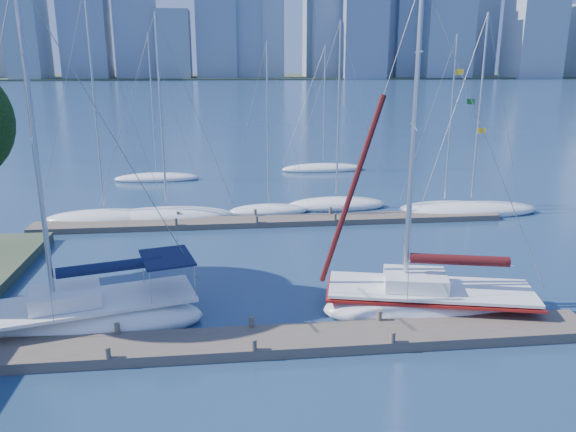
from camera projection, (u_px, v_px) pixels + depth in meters
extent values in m
plane|color=#162F49|center=(253.00, 347.00, 20.71)|extent=(700.00, 700.00, 0.00)
cube|color=brown|center=(253.00, 343.00, 20.65)|extent=(26.00, 2.00, 0.40)
cube|color=brown|center=(272.00, 221.00, 36.18)|extent=(30.00, 1.80, 0.36)
cube|color=#38472D|center=(226.00, 77.00, 326.94)|extent=(800.00, 100.00, 1.50)
ellipsoid|color=white|center=(86.00, 320.00, 22.27)|extent=(9.68, 5.25, 1.62)
cube|color=white|center=(84.00, 303.00, 22.06)|extent=(8.97, 4.85, 0.13)
cube|color=white|center=(65.00, 296.00, 21.74)|extent=(3.00, 2.55, 0.59)
cylinder|color=silver|center=(36.00, 152.00, 20.06)|extent=(0.19, 0.19, 11.97)
cylinder|color=silver|center=(111.00, 270.00, 22.11)|extent=(4.25, 1.21, 0.11)
cylinder|color=black|center=(110.00, 267.00, 22.08)|extent=(4.00, 1.43, 0.43)
cube|color=black|center=(167.00, 258.00, 22.81)|extent=(2.53, 2.97, 0.09)
ellipsoid|color=white|center=(429.00, 305.00, 23.65)|extent=(9.50, 4.96, 1.59)
cube|color=white|center=(430.00, 289.00, 23.45)|extent=(8.80, 4.58, 0.13)
cube|color=white|center=(415.00, 280.00, 23.42)|extent=(2.92, 2.46, 0.58)
cylinder|color=silver|center=(413.00, 142.00, 21.91)|extent=(0.19, 0.19, 12.13)
cylinder|color=silver|center=(459.00, 262.00, 22.99)|extent=(4.20, 1.08, 0.11)
cylinder|color=#3E0D0D|center=(459.00, 260.00, 22.96)|extent=(3.94, 1.32, 0.42)
cube|color=maroon|center=(430.00, 293.00, 23.49)|extent=(9.01, 4.74, 0.11)
ellipsoid|color=white|center=(105.00, 219.00, 36.62)|extent=(8.00, 5.30, 1.20)
cylinder|color=silver|center=(95.00, 102.00, 34.59)|extent=(0.13, 0.13, 13.27)
ellipsoid|color=white|center=(167.00, 216.00, 37.07)|extent=(8.93, 3.17, 1.25)
cylinder|color=silver|center=(161.00, 112.00, 35.22)|extent=(0.14, 0.14, 11.86)
ellipsoid|color=white|center=(268.00, 211.00, 38.67)|extent=(5.66, 2.80, 0.94)
cylinder|color=silver|center=(268.00, 124.00, 37.07)|extent=(0.10, 0.10, 10.51)
ellipsoid|color=white|center=(336.00, 205.00, 40.01)|extent=(7.44, 3.72, 1.16)
cylinder|color=silver|center=(339.00, 110.00, 38.21)|extent=(0.13, 0.13, 11.67)
ellipsoid|color=white|center=(444.00, 208.00, 39.43)|extent=(6.40, 1.96, 0.95)
cylinder|color=silver|center=(451.00, 119.00, 37.76)|extent=(0.10, 0.10, 10.97)
ellipsoid|color=white|center=(470.00, 211.00, 38.45)|extent=(9.71, 6.27, 1.25)
cylinder|color=silver|center=(480.00, 109.00, 36.59)|extent=(0.14, 0.14, 11.95)
ellipsoid|color=white|center=(157.00, 178.00, 49.13)|extent=(7.54, 4.35, 1.00)
cylinder|color=silver|center=(152.00, 103.00, 47.38)|extent=(0.11, 0.11, 11.49)
ellipsoid|color=white|center=(323.00, 169.00, 53.39)|extent=(8.14, 3.27, 1.04)
cylinder|color=silver|center=(324.00, 104.00, 51.76)|extent=(0.11, 0.11, 10.52)
cube|color=slate|center=(26.00, 26.00, 275.25)|extent=(15.68, 23.42, 51.59)
cube|color=slate|center=(85.00, 26.00, 281.37)|extent=(22.60, 17.63, 52.51)
cube|color=gray|center=(138.00, 46.00, 307.16)|extent=(15.67, 17.61, 34.27)
cube|color=slate|center=(174.00, 45.00, 286.03)|extent=(16.90, 19.81, 34.02)
cube|color=slate|center=(216.00, 40.00, 289.35)|extent=(20.36, 16.86, 38.87)
cube|color=slate|center=(364.00, 9.00, 285.33)|extent=(22.02, 18.95, 69.58)
cube|color=gray|center=(393.00, 36.00, 306.33)|extent=(15.63, 17.11, 45.01)
cube|color=slate|center=(446.00, 32.00, 294.08)|extent=(24.60, 18.80, 47.70)
cube|color=slate|center=(478.00, 37.00, 326.31)|extent=(15.52, 17.52, 45.49)
cube|color=gray|center=(534.00, 34.00, 298.77)|extent=(24.34, 23.94, 46.10)
cube|color=slate|center=(412.00, 6.00, 298.68)|extent=(19.40, 18.00, 74.91)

